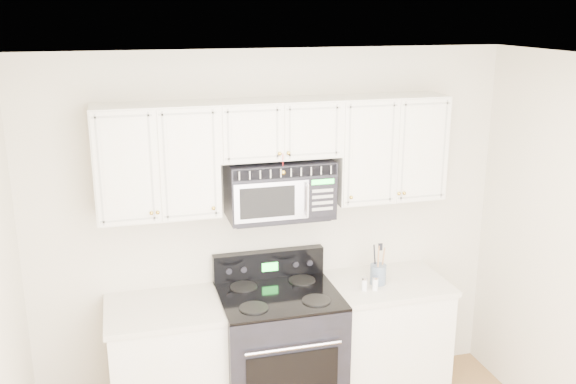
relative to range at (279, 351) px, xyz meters
name	(u,v)px	position (x,y,z in m)	size (l,w,h in m)	color
room	(358,343)	(0.04, -1.40, 0.82)	(3.51, 3.51, 2.61)	brown
base_cabinet_left	(173,370)	(-0.76, 0.04, -0.06)	(0.86, 0.65, 0.92)	beige
base_cabinet_right	(385,340)	(0.84, 0.04, -0.06)	(0.86, 0.65, 0.92)	beige
range	(279,351)	(0.00, 0.00, 0.00)	(0.83, 0.75, 1.14)	black
upper_cabinets	(277,149)	(0.04, 0.18, 1.45)	(2.44, 0.37, 0.75)	beige
microwave	(279,189)	(0.05, 0.16, 1.17)	(0.73, 0.42, 0.40)	black
utensil_crock	(378,274)	(0.75, 0.01, 0.51)	(0.12, 0.12, 0.31)	slate
shaker_salt	(364,284)	(0.61, -0.08, 0.49)	(0.04, 0.04, 0.10)	white
shaker_pepper	(375,283)	(0.69, -0.09, 0.49)	(0.04, 0.04, 0.11)	white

